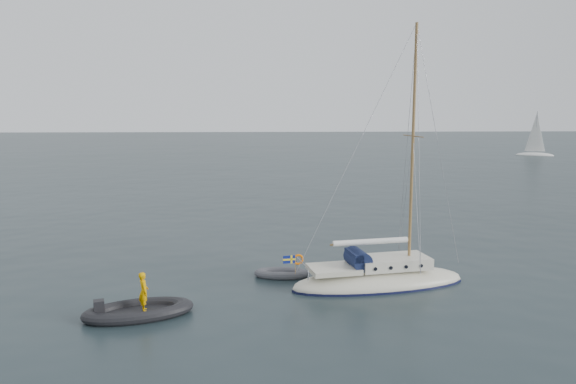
{
  "coord_description": "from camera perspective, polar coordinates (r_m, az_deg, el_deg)",
  "views": [
    {
      "loc": [
        -2.75,
        -26.21,
        7.91
      ],
      "look_at": [
        -1.56,
        0.0,
        3.89
      ],
      "focal_mm": 35.0,
      "sensor_mm": 36.0,
      "label": 1
    }
  ],
  "objects": [
    {
      "name": "ground",
      "position": [
        27.51,
        3.28,
        -8.01
      ],
      "size": [
        300.0,
        300.0,
        0.0
      ],
      "primitive_type": "plane",
      "color": "black",
      "rests_on": "ground"
    },
    {
      "name": "sailboat",
      "position": [
        25.4,
        9.27,
        -7.42
      ],
      "size": [
        8.38,
        2.52,
        11.94
      ],
      "rotation": [
        0.0,
        0.0,
        0.19
      ],
      "color": "beige",
      "rests_on": "ground"
    },
    {
      "name": "dinghy",
      "position": [
        26.51,
        -0.64,
        -8.28
      ],
      "size": [
        2.61,
        1.18,
        0.37
      ],
      "rotation": [
        0.0,
        0.0,
        -0.11
      ],
      "color": "#4C4C51",
      "rests_on": "ground"
    },
    {
      "name": "rib",
      "position": [
        22.48,
        -14.98,
        -11.47
      ],
      "size": [
        4.19,
        1.91,
        1.73
      ],
      "rotation": [
        0.0,
        0.0,
        0.32
      ],
      "color": "black",
      "rests_on": "ground"
    },
    {
      "name": "distant_yacht_b",
      "position": [
        99.3,
        23.86,
        5.27
      ],
      "size": [
        5.73,
        3.05,
        7.59
      ],
      "rotation": [
        0.0,
        0.0,
        -0.44
      ],
      "color": "silver",
      "rests_on": "ground"
    }
  ]
}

